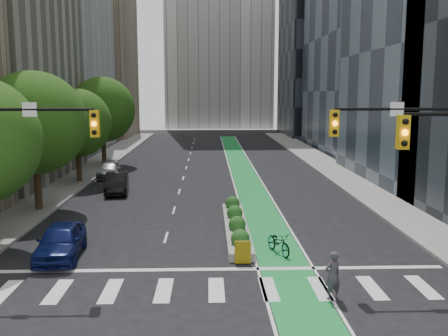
{
  "coord_description": "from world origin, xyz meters",
  "views": [
    {
      "loc": [
        -0.28,
        -19.1,
        7.47
      ],
      "look_at": [
        0.64,
        10.13,
        3.0
      ],
      "focal_mm": 40.0,
      "sensor_mm": 36.0,
      "label": 1
    }
  ],
  "objects": [
    {
      "name": "parked_car_left_mid",
      "position": [
        -7.11,
        17.63,
        0.76
      ],
      "size": [
        2.17,
        4.75,
        1.51
      ],
      "primitive_type": "imported",
      "rotation": [
        0.0,
        0.0,
        0.13
      ],
      "color": "black",
      "rests_on": "ground"
    },
    {
      "name": "sidewalk_right",
      "position": [
        11.8,
        25.0,
        0.07
      ],
      "size": [
        3.6,
        90.0,
        0.15
      ],
      "primitive_type": "cube",
      "color": "gray",
      "rests_on": "ground"
    },
    {
      "name": "signal_right",
      "position": [
        8.67,
        0.47,
        4.8
      ],
      "size": [
        5.82,
        0.51,
        7.2
      ],
      "color": "black",
      "rests_on": "ground"
    },
    {
      "name": "parked_car_left_far",
      "position": [
        -9.0,
        24.47,
        0.67
      ],
      "size": [
        2.19,
        4.72,
        1.33
      ],
      "primitive_type": "imported",
      "rotation": [
        0.0,
        0.0,
        0.07
      ],
      "color": "#555759",
      "rests_on": "ground"
    },
    {
      "name": "median_planter",
      "position": [
        1.2,
        7.04,
        0.37
      ],
      "size": [
        1.2,
        10.26,
        1.1
      ],
      "color": "gray",
      "rests_on": "ground"
    },
    {
      "name": "tree_far",
      "position": [
        -11.0,
        32.0,
        5.69
      ],
      "size": [
        6.6,
        6.6,
        9.0
      ],
      "color": "black",
      "rests_on": "ground"
    },
    {
      "name": "sidewalk_left",
      "position": [
        -11.8,
        25.0,
        0.07
      ],
      "size": [
        3.6,
        90.0,
        0.15
      ],
      "primitive_type": "cube",
      "color": "gray",
      "rests_on": "ground"
    },
    {
      "name": "building_dark_end",
      "position": [
        20.0,
        68.0,
        14.0
      ],
      "size": [
        14.0,
        18.0,
        28.0
      ],
      "primitive_type": "cube",
      "color": "black",
      "rests_on": "ground"
    },
    {
      "name": "building_tan_far",
      "position": [
        -20.0,
        66.0,
        13.0
      ],
      "size": [
        14.0,
        16.0,
        26.0
      ],
      "primitive_type": "cube",
      "color": "tan",
      "rests_on": "ground"
    },
    {
      "name": "tree_mid",
      "position": [
        -11.0,
        12.0,
        5.57
      ],
      "size": [
        6.4,
        6.4,
        8.78
      ],
      "color": "black",
      "rests_on": "ground"
    },
    {
      "name": "parked_car_left_near",
      "position": [
        -7.0,
        2.98,
        0.78
      ],
      "size": [
        2.21,
        4.72,
        1.56
      ],
      "primitive_type": "imported",
      "rotation": [
        0.0,
        0.0,
        0.08
      ],
      "color": "#0C1348",
      "rests_on": "ground"
    },
    {
      "name": "bicycle",
      "position": [
        2.98,
        3.25,
        0.53
      ],
      "size": [
        1.37,
        2.12,
        1.05
      ],
      "primitive_type": "imported",
      "rotation": [
        0.0,
        0.0,
        0.37
      ],
      "color": "gray",
      "rests_on": "ground"
    },
    {
      "name": "bike_lane_paint",
      "position": [
        3.0,
        30.0,
        0.01
      ],
      "size": [
        2.2,
        70.0,
        0.01
      ],
      "primitive_type": "cube",
      "color": "#198B39",
      "rests_on": "ground"
    },
    {
      "name": "ground",
      "position": [
        0.0,
        0.0,
        0.0
      ],
      "size": [
        160.0,
        160.0,
        0.0
      ],
      "primitive_type": "plane",
      "color": "black",
      "rests_on": "ground"
    },
    {
      "name": "cyclist",
      "position": [
        4.2,
        -2.0,
        0.9
      ],
      "size": [
        0.78,
        0.66,
        1.81
      ],
      "primitive_type": "imported",
      "rotation": [
        0.0,
        0.0,
        3.56
      ],
      "color": "#3E3843",
      "rests_on": "ground"
    },
    {
      "name": "tree_midfar",
      "position": [
        -11.0,
        22.0,
        4.95
      ],
      "size": [
        5.6,
        5.6,
        7.76
      ],
      "color": "black",
      "rests_on": "ground"
    }
  ]
}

